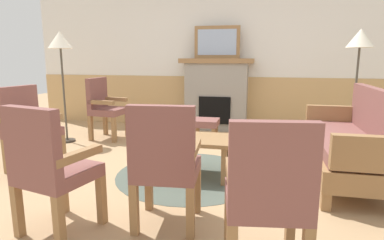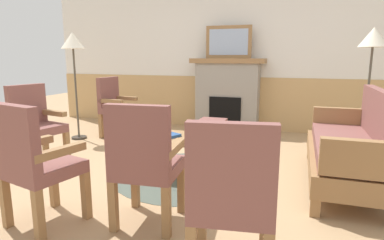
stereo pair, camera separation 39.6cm
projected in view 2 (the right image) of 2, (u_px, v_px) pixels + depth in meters
name	position (u px, v px, depth m)	size (l,w,h in m)	color
ground_plane	(182.00, 172.00, 3.75)	(14.00, 14.00, 0.00)	tan
wall_back	(231.00, 57.00, 5.92)	(7.20, 0.14, 2.70)	white
fireplace	(227.00, 94.00, 5.81)	(1.30, 0.44, 1.28)	gray
framed_picture	(229.00, 42.00, 5.64)	(0.80, 0.04, 0.56)	olive
couch	(351.00, 148.00, 3.32)	(0.70, 1.80, 0.98)	olive
coffee_table	(185.00, 142.00, 3.60)	(0.96, 0.56, 0.44)	olive
round_rug	(185.00, 174.00, 3.67)	(1.63, 1.63, 0.01)	#4C564C
book_on_table	(170.00, 135.00, 3.60)	(0.19, 0.17, 0.03)	navy
footstool	(212.00, 124.00, 5.00)	(0.40, 0.40, 0.36)	olive
armchair_near_fireplace	(115.00, 104.00, 5.36)	(0.52, 0.52, 0.98)	olive
armchair_by_window_left	(35.00, 121.00, 3.94)	(0.57, 0.57, 0.98)	olive
armchair_front_left	(145.00, 160.00, 2.47)	(0.52, 0.52, 0.98)	olive
armchair_front_center	(35.00, 160.00, 2.46)	(0.58, 0.58, 0.98)	olive
armchair_corner_left	(231.00, 193.00, 1.86)	(0.55, 0.55, 0.98)	olive
floor_lamp_by_couch	(373.00, 45.00, 4.15)	(0.36, 0.36, 1.68)	#332D28
floor_lamp_by_chairs	(73.00, 47.00, 5.03)	(0.36, 0.36, 1.68)	#332D28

